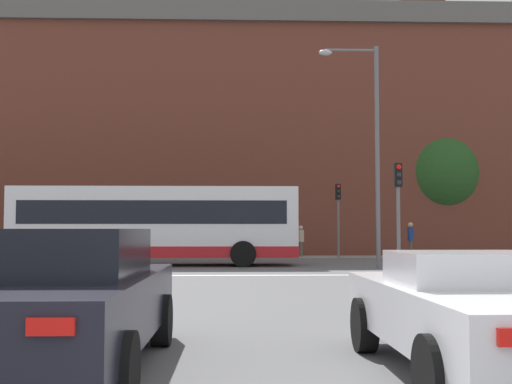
% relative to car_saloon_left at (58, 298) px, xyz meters
% --- Properties ---
extents(stop_line_strip, '(7.61, 0.30, 0.01)m').
position_rel_car_saloon_left_xyz_m(stop_line_strip, '(2.14, 13.55, -0.75)').
color(stop_line_strip, silver).
rests_on(stop_line_strip, ground_plane).
extents(far_pavement, '(68.46, 2.50, 0.01)m').
position_rel_car_saloon_left_xyz_m(far_pavement, '(2.14, 26.55, -0.75)').
color(far_pavement, gray).
rests_on(far_pavement, ground_plane).
extents(brick_civic_building, '(48.42, 13.16, 20.50)m').
position_rel_car_saloon_left_xyz_m(brick_civic_building, '(-0.30, 35.16, 6.55)').
color(brick_civic_building, brown).
rests_on(brick_civic_building, ground_plane).
extents(car_saloon_left, '(2.01, 4.66, 1.46)m').
position_rel_car_saloon_left_xyz_m(car_saloon_left, '(0.00, 0.00, 0.00)').
color(car_saloon_left, black).
rests_on(car_saloon_left, ground_plane).
extents(car_roadster_right, '(1.97, 4.30, 1.23)m').
position_rel_car_saloon_left_xyz_m(car_roadster_right, '(4.22, -0.32, -0.11)').
color(car_roadster_right, silver).
rests_on(car_roadster_right, ground_plane).
extents(bus_crossing_lead, '(11.19, 2.75, 3.10)m').
position_rel_car_saloon_left_xyz_m(bus_crossing_lead, '(-1.34, 19.14, 0.91)').
color(bus_crossing_lead, silver).
rests_on(bus_crossing_lead, ground_plane).
extents(traffic_light_far_right, '(0.26, 0.31, 3.74)m').
position_rel_car_saloon_left_xyz_m(traffic_light_far_right, '(7.05, 25.66, 1.78)').
color(traffic_light_far_right, slate).
rests_on(traffic_light_far_right, ground_plane).
extents(traffic_light_near_right, '(0.26, 0.31, 3.66)m').
position_rel_car_saloon_left_xyz_m(traffic_light_near_right, '(7.26, 14.54, 1.73)').
color(traffic_light_near_right, slate).
rests_on(traffic_light_near_right, ground_plane).
extents(street_lamp_junction, '(2.28, 0.36, 8.38)m').
position_rel_car_saloon_left_xyz_m(street_lamp_junction, '(6.81, 17.14, 4.29)').
color(street_lamp_junction, slate).
rests_on(street_lamp_junction, ground_plane).
extents(pedestrian_waiting, '(0.26, 0.40, 1.79)m').
position_rel_car_saloon_left_xyz_m(pedestrian_waiting, '(10.83, 25.98, 0.31)').
color(pedestrian_waiting, brown).
rests_on(pedestrian_waiting, ground_plane).
extents(pedestrian_walking_east, '(0.30, 0.44, 1.63)m').
position_rel_car_saloon_left_xyz_m(pedestrian_walking_east, '(5.26, 26.85, 0.20)').
color(pedestrian_walking_east, brown).
rests_on(pedestrian_walking_east, ground_plane).
extents(tree_by_building, '(4.98, 4.98, 7.29)m').
position_rel_car_saloon_left_xyz_m(tree_by_building, '(13.75, 30.53, 3.91)').
color(tree_by_building, '#4C3823').
rests_on(tree_by_building, ground_plane).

